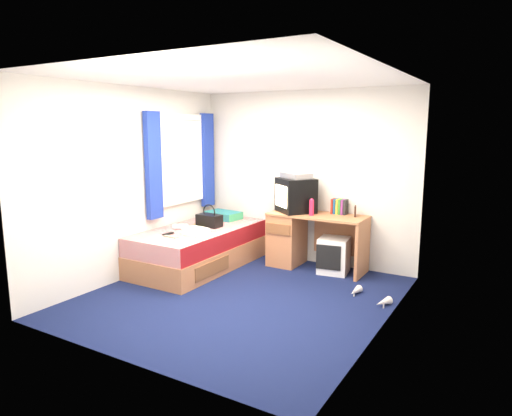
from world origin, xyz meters
The scene contains 20 objects.
ground centered at (0.00, 0.00, 0.00)m, with size 3.40×3.40×0.00m, color #0C1438.
room_shell centered at (0.00, 0.00, 1.45)m, with size 3.40×3.40×3.40m.
bed centered at (-1.10, 0.70, 0.27)m, with size 1.01×2.00×0.54m.
pillow centered at (-1.18, 1.39, 0.60)m, with size 0.51×0.33×0.11m, color #174B99.
desk centered at (0.05, 1.44, 0.41)m, with size 1.30×0.55×0.75m.
storage_cube centered at (0.59, 1.38, 0.23)m, with size 0.38×0.38×0.47m, color white.
crt_tv centered at (-0.01, 1.44, 0.98)m, with size 0.63×0.63×0.46m.
vcr centered at (-0.01, 1.44, 1.25)m, with size 0.39×0.28×0.07m, color #B6B6B9.
book_row centered at (0.56, 1.60, 0.85)m, with size 0.20×0.13×0.20m.
picture_frame centered at (0.80, 1.54, 0.82)m, with size 0.02×0.12×0.14m, color black.
pink_water_bottle centered at (0.29, 1.31, 0.85)m, with size 0.06×0.06×0.20m, color #E92047.
aerosol_can centered at (0.18, 1.44, 0.85)m, with size 0.05×0.05×0.20m, color white.
handbag centered at (-1.04, 0.85, 0.63)m, with size 0.35×0.20×0.31m.
towel centered at (-0.89, 0.35, 0.59)m, with size 0.28×0.23×0.09m, color silver.
magazine centered at (-1.15, 0.76, 0.55)m, with size 0.21×0.28×0.01m, color yellow.
water_bottle centered at (-1.27, 0.52, 0.58)m, with size 0.07×0.07×0.20m, color silver.
colour_swatch_fan centered at (-1.09, 0.10, 0.55)m, with size 0.22×0.06×0.01m, color gold.
remote_control centered at (-1.21, 0.19, 0.55)m, with size 0.05×0.16×0.02m, color black.
window_assembly centered at (-1.55, 0.90, 1.42)m, with size 0.11×1.42×1.40m.
white_heels centered at (1.29, 0.64, 0.04)m, with size 0.51×0.41×0.09m.
Camera 1 is at (2.66, -4.13, 1.89)m, focal length 32.00 mm.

